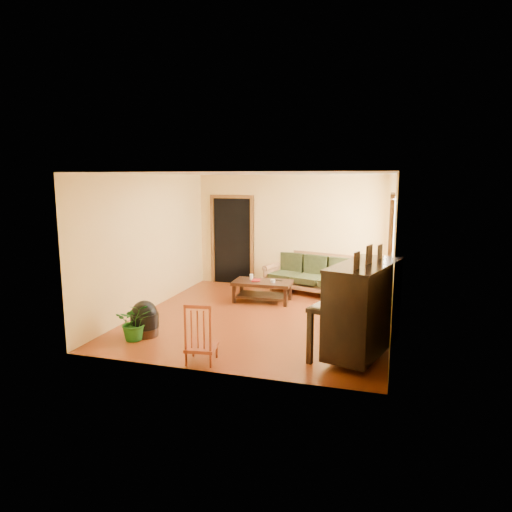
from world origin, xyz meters
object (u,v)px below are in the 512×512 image
(sofa, at_px, (310,274))
(armchair, at_px, (360,297))
(piano, at_px, (363,310))
(potted_plant, at_px, (135,321))
(ceramic_crock, at_px, (380,289))
(coffee_table, at_px, (263,291))
(red_chair, at_px, (201,332))
(footstool, at_px, (145,323))

(sofa, distance_m, armchair, 2.06)
(armchair, bearing_deg, piano, -77.34)
(sofa, distance_m, potted_plant, 4.28)
(ceramic_crock, bearing_deg, coffee_table, -151.52)
(armchair, height_order, ceramic_crock, armchair)
(armchair, relative_size, red_chair, 1.01)
(coffee_table, height_order, potted_plant, potted_plant)
(piano, bearing_deg, armchair, 111.39)
(footstool, bearing_deg, armchair, 28.87)
(footstool, height_order, ceramic_crock, footstool)
(sofa, distance_m, piano, 3.63)
(armchair, distance_m, footstool, 3.75)
(ceramic_crock, bearing_deg, footstool, -133.41)
(coffee_table, bearing_deg, armchair, -19.89)
(armchair, xyz_separation_m, piano, (0.15, -1.68, 0.24))
(armchair, distance_m, red_chair, 3.21)
(coffee_table, distance_m, potted_plant, 3.05)
(sofa, distance_m, red_chair, 4.29)
(piano, bearing_deg, ceramic_crock, 103.81)
(piano, height_order, red_chair, piano)
(coffee_table, height_order, ceramic_crock, coffee_table)
(ceramic_crock, bearing_deg, red_chair, -116.75)
(footstool, distance_m, red_chair, 1.51)
(footstool, xyz_separation_m, red_chair, (1.31, -0.73, 0.22))
(ceramic_crock, height_order, potted_plant, potted_plant)
(sofa, distance_m, footstool, 4.08)
(coffee_table, height_order, footstool, coffee_table)
(armchair, height_order, red_chair, armchair)
(coffee_table, height_order, armchair, armchair)
(ceramic_crock, bearing_deg, sofa, -168.69)
(sofa, bearing_deg, armchair, -37.87)
(armchair, distance_m, piano, 1.71)
(armchair, height_order, piano, piano)
(coffee_table, xyz_separation_m, armchair, (2.01, -0.73, 0.22))
(coffee_table, relative_size, armchair, 1.37)
(ceramic_crock, distance_m, potted_plant, 5.41)
(footstool, distance_m, ceramic_crock, 5.22)
(footstool, xyz_separation_m, potted_plant, (-0.04, -0.22, 0.09))
(footstool, relative_size, ceramic_crock, 1.67)
(ceramic_crock, relative_size, potted_plant, 0.45)
(sofa, height_order, red_chair, sofa)
(armchair, distance_m, potted_plant, 3.89)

